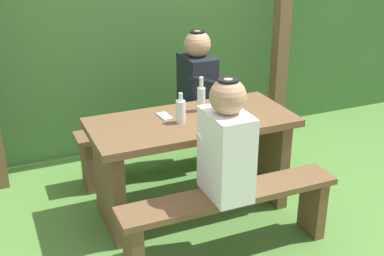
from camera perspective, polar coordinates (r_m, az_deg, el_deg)
ground_plane at (r=3.74m, az=-0.00°, el=-9.02°), size 12.00×12.00×0.00m
hedge_backdrop at (r=4.83m, az=-8.10°, el=12.86°), size 6.40×0.97×2.30m
pergola_post_right at (r=4.66m, az=10.12°, el=11.09°), size 0.12×0.12×2.09m
picnic_table at (r=3.51m, az=-0.00°, el=-2.33°), size 1.40×0.64×0.71m
bench_near at (r=3.12m, az=4.33°, el=-9.29°), size 1.40×0.24×0.45m
bench_far at (r=4.07m, az=-3.27°, el=-1.11°), size 1.40×0.24×0.45m
person_white_shirt at (r=2.89m, az=3.89°, el=-1.72°), size 0.25×0.35×0.72m
person_black_coat at (r=4.01m, az=0.61°, el=5.55°), size 0.25×0.35×0.72m
drinking_glass at (r=3.43m, az=5.24°, el=1.88°), size 0.07×0.07×0.10m
bottle_left at (r=3.53m, az=1.05°, el=3.45°), size 0.06×0.06×0.25m
bottle_right at (r=3.33m, az=-1.29°, el=1.95°), size 0.06×0.06×0.21m
cell_phone at (r=3.46m, az=-3.13°, el=1.36°), size 0.08×0.15×0.01m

